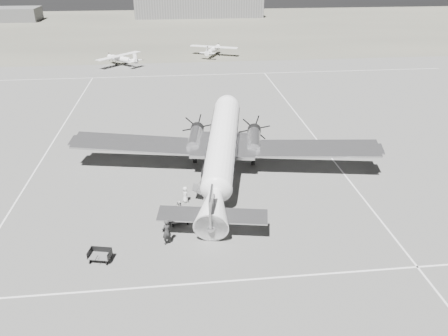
{
  "coord_description": "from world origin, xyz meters",
  "views": [
    {
      "loc": [
        -3.74,
        -36.09,
        19.21
      ],
      "look_at": [
        0.07,
        -1.78,
        2.2
      ],
      "focal_mm": 35.0,
      "sensor_mm": 36.0,
      "label": 1
    }
  ],
  "objects_px": {
    "baggage_cart_near": "(179,219)",
    "ground_crew": "(167,232)",
    "shed_secondary": "(9,14)",
    "dc3_airliner": "(222,152)",
    "ramp_agent": "(180,210)",
    "hangar_main": "(199,6)",
    "light_plane_right": "(213,51)",
    "light_plane_left": "(121,60)",
    "passenger": "(185,194)",
    "baggage_cart_far": "(100,256)"
  },
  "relations": [
    {
      "from": "baggage_cart_near",
      "to": "ground_crew",
      "type": "bearing_deg",
      "value": -123.26
    },
    {
      "from": "baggage_cart_near",
      "to": "shed_secondary",
      "type": "bearing_deg",
      "value": 98.98
    },
    {
      "from": "dc3_airliner",
      "to": "baggage_cart_near",
      "type": "xyz_separation_m",
      "value": [
        -4.13,
        -7.04,
        -2.43
      ]
    },
    {
      "from": "baggage_cart_near",
      "to": "ramp_agent",
      "type": "distance_m",
      "value": 0.74
    },
    {
      "from": "hangar_main",
      "to": "light_plane_right",
      "type": "distance_m",
      "value": 64.44
    },
    {
      "from": "light_plane_left",
      "to": "passenger",
      "type": "xyz_separation_m",
      "value": [
        10.52,
        -52.47,
        -0.33
      ]
    },
    {
      "from": "ground_crew",
      "to": "hangar_main",
      "type": "bearing_deg",
      "value": -127.65
    },
    {
      "from": "hangar_main",
      "to": "passenger",
      "type": "distance_m",
      "value": 123.86
    },
    {
      "from": "hangar_main",
      "to": "light_plane_right",
      "type": "relative_size",
      "value": 4.09
    },
    {
      "from": "light_plane_left",
      "to": "ground_crew",
      "type": "xyz_separation_m",
      "value": [
        8.99,
        -58.34,
        -0.02
      ]
    },
    {
      "from": "light_plane_left",
      "to": "hangar_main",
      "type": "bearing_deg",
      "value": 27.1
    },
    {
      "from": "ground_crew",
      "to": "ramp_agent",
      "type": "height_order",
      "value": "ground_crew"
    },
    {
      "from": "light_plane_right",
      "to": "passenger",
      "type": "relative_size",
      "value": 7.02
    },
    {
      "from": "hangar_main",
      "to": "shed_secondary",
      "type": "relative_size",
      "value": 2.33
    },
    {
      "from": "baggage_cart_far",
      "to": "ground_crew",
      "type": "xyz_separation_m",
      "value": [
        4.6,
        1.53,
        0.59
      ]
    },
    {
      "from": "hangar_main",
      "to": "dc3_airliner",
      "type": "xyz_separation_m",
      "value": [
        -4.93,
        -119.78,
        -0.43
      ]
    },
    {
      "from": "baggage_cart_far",
      "to": "passenger",
      "type": "relative_size",
      "value": 1.08
    },
    {
      "from": "light_plane_right",
      "to": "baggage_cart_far",
      "type": "bearing_deg",
      "value": -78.5
    },
    {
      "from": "baggage_cart_near",
      "to": "light_plane_right",
      "type": "bearing_deg",
      "value": 68.73
    },
    {
      "from": "hangar_main",
      "to": "baggage_cart_far",
      "type": "relative_size",
      "value": 26.64
    },
    {
      "from": "baggage_cart_far",
      "to": "passenger",
      "type": "height_order",
      "value": "passenger"
    },
    {
      "from": "light_plane_left",
      "to": "baggage_cart_near",
      "type": "xyz_separation_m",
      "value": [
        9.91,
        -55.75,
        -0.62
      ]
    },
    {
      "from": "light_plane_right",
      "to": "passenger",
      "type": "height_order",
      "value": "light_plane_right"
    },
    {
      "from": "light_plane_right",
      "to": "ground_crew",
      "type": "height_order",
      "value": "light_plane_right"
    },
    {
      "from": "dc3_airliner",
      "to": "ramp_agent",
      "type": "height_order",
      "value": "dc3_airliner"
    },
    {
      "from": "light_plane_left",
      "to": "passenger",
      "type": "bearing_deg",
      "value": -126.62
    },
    {
      "from": "baggage_cart_far",
      "to": "ramp_agent",
      "type": "xyz_separation_m",
      "value": [
        5.63,
        4.72,
        0.42
      ]
    },
    {
      "from": "light_plane_left",
      "to": "baggage_cart_far",
      "type": "bearing_deg",
      "value": -133.76
    },
    {
      "from": "light_plane_right",
      "to": "light_plane_left",
      "type": "bearing_deg",
      "value": -136.63
    },
    {
      "from": "light_plane_left",
      "to": "light_plane_right",
      "type": "relative_size",
      "value": 0.99
    },
    {
      "from": "light_plane_right",
      "to": "baggage_cart_near",
      "type": "bearing_deg",
      "value": -74.34
    },
    {
      "from": "hangar_main",
      "to": "baggage_cart_near",
      "type": "bearing_deg",
      "value": -94.08
    },
    {
      "from": "dc3_airliner",
      "to": "ground_crew",
      "type": "bearing_deg",
      "value": -107.2
    },
    {
      "from": "dc3_airliner",
      "to": "light_plane_right",
      "type": "xyz_separation_m",
      "value": [
        4.15,
        55.39,
        -1.81
      ]
    },
    {
      "from": "ground_crew",
      "to": "passenger",
      "type": "height_order",
      "value": "ground_crew"
    },
    {
      "from": "baggage_cart_far",
      "to": "dc3_airliner",
      "type": "bearing_deg",
      "value": 62.01
    },
    {
      "from": "ramp_agent",
      "to": "ground_crew",
      "type": "bearing_deg",
      "value": -179.8
    },
    {
      "from": "dc3_airliner",
      "to": "ramp_agent",
      "type": "bearing_deg",
      "value": -111.5
    },
    {
      "from": "shed_secondary",
      "to": "dc3_airliner",
      "type": "height_order",
      "value": "dc3_airliner"
    },
    {
      "from": "ramp_agent",
      "to": "hangar_main",
      "type": "bearing_deg",
      "value": 14.07
    },
    {
      "from": "shed_secondary",
      "to": "baggage_cart_far",
      "type": "distance_m",
      "value": 133.89
    },
    {
      "from": "hangar_main",
      "to": "baggage_cart_near",
      "type": "relative_size",
      "value": 26.82
    },
    {
      "from": "light_plane_right",
      "to": "ground_crew",
      "type": "xyz_separation_m",
      "value": [
        -9.2,
        -65.01,
        -0.03
      ]
    },
    {
      "from": "light_plane_right",
      "to": "ground_crew",
      "type": "bearing_deg",
      "value": -74.84
    },
    {
      "from": "light_plane_left",
      "to": "ground_crew",
      "type": "height_order",
      "value": "light_plane_left"
    },
    {
      "from": "shed_secondary",
      "to": "light_plane_right",
      "type": "relative_size",
      "value": 1.75
    },
    {
      "from": "shed_secondary",
      "to": "dc3_airliner",
      "type": "relative_size",
      "value": 0.6
    },
    {
      "from": "hangar_main",
      "to": "ground_crew",
      "type": "distance_m",
      "value": 129.81
    },
    {
      "from": "hangar_main",
      "to": "baggage_cart_far",
      "type": "xyz_separation_m",
      "value": [
        -14.58,
        -130.94,
        -2.85
      ]
    },
    {
      "from": "light_plane_left",
      "to": "light_plane_right",
      "type": "xyz_separation_m",
      "value": [
        18.19,
        6.67,
        0.01
      ]
    }
  ]
}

